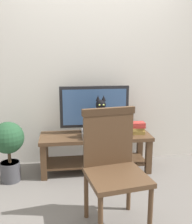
# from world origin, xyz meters

# --- Properties ---
(ground_plane) EXTENTS (12.00, 12.00, 0.00)m
(ground_plane) POSITION_xyz_m (0.00, 0.00, 0.00)
(ground_plane) COLOR slate
(back_wall) EXTENTS (7.00, 0.12, 2.80)m
(back_wall) POSITION_xyz_m (0.00, 0.88, 1.40)
(back_wall) COLOR silver
(back_wall) RESTS_ON ground
(tv_stand) EXTENTS (1.37, 0.47, 0.47)m
(tv_stand) POSITION_xyz_m (0.01, 0.50, 0.33)
(tv_stand) COLOR #513823
(tv_stand) RESTS_ON ground
(tv) EXTENTS (0.86, 0.20, 0.60)m
(tv) POSITION_xyz_m (0.01, 0.59, 0.78)
(tv) COLOR black
(tv) RESTS_ON tv_stand
(media_box) EXTENTS (0.43, 0.26, 0.08)m
(media_box) POSITION_xyz_m (0.05, 0.41, 0.51)
(media_box) COLOR #BCBCC1
(media_box) RESTS_ON tv_stand
(cat) EXTENTS (0.22, 0.29, 0.44)m
(cat) POSITION_xyz_m (0.05, 0.39, 0.71)
(cat) COLOR black
(cat) RESTS_ON media_box
(wooden_chair) EXTENTS (0.54, 0.54, 1.00)m
(wooden_chair) POSITION_xyz_m (0.02, -0.55, 0.57)
(wooden_chair) COLOR #513823
(wooden_chair) RESTS_ON ground
(book_stack) EXTENTS (0.20, 0.17, 0.15)m
(book_stack) POSITION_xyz_m (0.54, 0.48, 0.54)
(book_stack) COLOR olive
(book_stack) RESTS_ON tv_stand
(potted_plant) EXTENTS (0.36, 0.36, 0.71)m
(potted_plant) POSITION_xyz_m (-1.01, 0.34, 0.44)
(potted_plant) COLOR #47474C
(potted_plant) RESTS_ON ground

